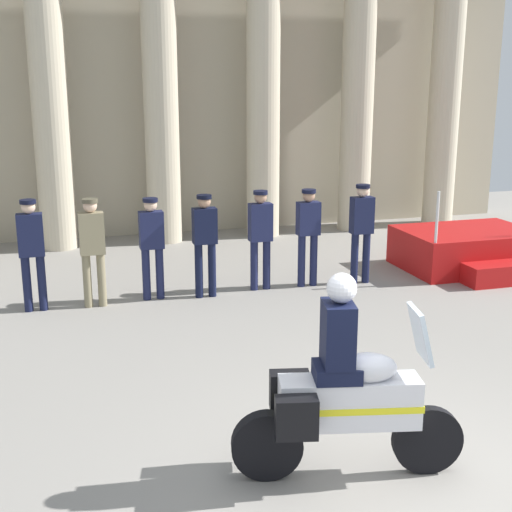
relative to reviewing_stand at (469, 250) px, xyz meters
The scene contains 11 objects.
ground_plane 7.70m from the reviewing_stand, 126.69° to the right, with size 28.00×28.00×0.00m, color gray.
colonnade_backdrop 6.96m from the reviewing_stand, 131.92° to the left, with size 15.34×1.59×7.46m.
reviewing_stand is the anchor object (origin of this frame).
officer_in_row_0 7.83m from the reviewing_stand, behind, with size 0.38×0.24×1.74m.
officer_in_row_1 6.94m from the reviewing_stand, behind, with size 0.38×0.24×1.72m.
officer_in_row_2 6.00m from the reviewing_stand, behind, with size 0.38×0.24×1.66m.
officer_in_row_3 5.18m from the reviewing_stand, behind, with size 0.38×0.24×1.69m.
officer_in_row_4 4.20m from the reviewing_stand, behind, with size 0.38×0.24×1.70m.
officer_in_row_5 3.38m from the reviewing_stand, behind, with size 0.38×0.24×1.68m.
officer_in_row_6 2.47m from the reviewing_stand, behind, with size 0.38×0.24×1.74m.
motorcycle_with_rider 7.76m from the reviewing_stand, 131.25° to the right, with size 2.07×0.83×1.90m.
Camera 1 is at (-2.81, -4.78, 3.47)m, focal length 48.43 mm.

